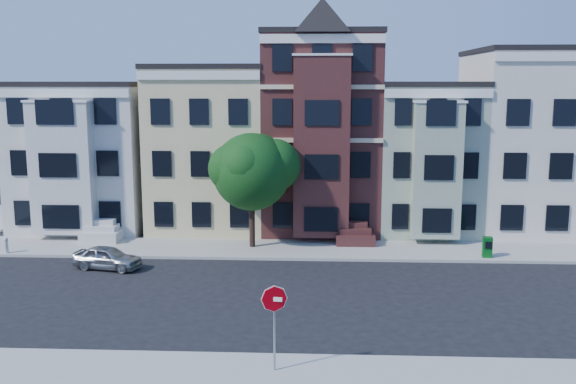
{
  "coord_description": "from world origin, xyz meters",
  "views": [
    {
      "loc": [
        -0.21,
        -26.56,
        9.29
      ],
      "look_at": [
        -1.59,
        2.93,
        4.2
      ],
      "focal_mm": 40.0,
      "sensor_mm": 36.0,
      "label": 1
    }
  ],
  "objects_px": {
    "street_tree": "(252,177)",
    "newspaper_box": "(487,247)",
    "fire_hydrant": "(6,247)",
    "parked_car": "(107,258)",
    "stop_sign": "(274,323)"
  },
  "relations": [
    {
      "from": "fire_hydrant",
      "to": "parked_car",
      "type": "bearing_deg",
      "value": -19.35
    },
    {
      "from": "street_tree",
      "to": "newspaper_box",
      "type": "xyz_separation_m",
      "value": [
        12.61,
        -1.63,
        -3.4
      ]
    },
    {
      "from": "parked_car",
      "to": "newspaper_box",
      "type": "height_order",
      "value": "newspaper_box"
    },
    {
      "from": "street_tree",
      "to": "newspaper_box",
      "type": "distance_m",
      "value": 13.16
    },
    {
      "from": "newspaper_box",
      "to": "fire_hydrant",
      "type": "relative_size",
      "value": 1.58
    },
    {
      "from": "stop_sign",
      "to": "street_tree",
      "type": "bearing_deg",
      "value": 103.77
    },
    {
      "from": "fire_hydrant",
      "to": "stop_sign",
      "type": "height_order",
      "value": "stop_sign"
    },
    {
      "from": "fire_hydrant",
      "to": "newspaper_box",
      "type": "bearing_deg",
      "value": 0.82
    },
    {
      "from": "street_tree",
      "to": "stop_sign",
      "type": "height_order",
      "value": "street_tree"
    },
    {
      "from": "parked_car",
      "to": "newspaper_box",
      "type": "xyz_separation_m",
      "value": [
        19.48,
        2.57,
        0.1
      ]
    },
    {
      "from": "street_tree",
      "to": "parked_car",
      "type": "distance_m",
      "value": 8.78
    },
    {
      "from": "street_tree",
      "to": "stop_sign",
      "type": "bearing_deg",
      "value": -81.59
    },
    {
      "from": "street_tree",
      "to": "stop_sign",
      "type": "relative_size",
      "value": 2.47
    },
    {
      "from": "parked_car",
      "to": "stop_sign",
      "type": "xyz_separation_m",
      "value": [
        9.18,
        -11.38,
        1.16
      ]
    },
    {
      "from": "parked_car",
      "to": "street_tree",
      "type": "bearing_deg",
      "value": -46.67
    }
  ]
}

